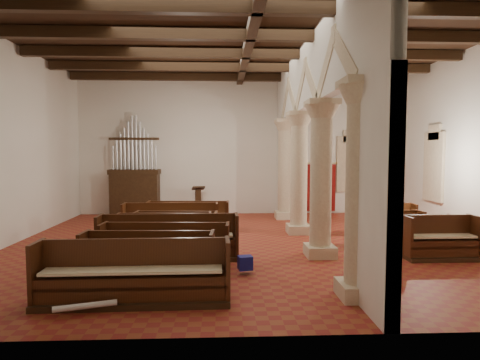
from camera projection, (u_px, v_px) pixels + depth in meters
name	position (u px, v px, depth m)	size (l,w,h in m)	color
floor	(248.00, 244.00, 11.95)	(14.00, 14.00, 0.00)	brown
ceiling	(248.00, 39.00, 11.53)	(14.00, 14.00, 0.00)	black
wall_back	(239.00, 146.00, 17.72)	(14.00, 0.02, 6.00)	white
wall_front	(275.00, 134.00, 5.76)	(14.00, 0.02, 6.00)	white
wall_left	(4.00, 143.00, 11.43)	(0.02, 12.00, 6.00)	white
wall_right	(480.00, 143.00, 12.04)	(0.02, 12.00, 6.00)	white
ceiling_beams	(248.00, 45.00, 11.54)	(13.80, 11.80, 0.30)	#332110
arcade	(309.00, 124.00, 11.78)	(0.90, 11.90, 6.00)	beige
window_right_b	(435.00, 167.00, 14.59)	(0.03, 1.00, 2.20)	#347654
window_back	(351.00, 164.00, 17.97)	(1.00, 0.03, 2.20)	#347654
pipe_organ	(135.00, 184.00, 17.14)	(2.10, 0.85, 4.40)	#332110
lectern	(198.00, 203.00, 17.30)	(0.60, 0.62, 1.30)	#392512
dossal_curtain	(318.00, 187.00, 17.92)	(1.80, 0.07, 2.17)	maroon
processional_banner	(379.00, 195.00, 17.63)	(0.62, 0.78, 2.70)	#332110
hymnal_box_a	(221.00, 280.00, 7.81)	(0.31, 0.25, 0.31)	#16309B
hymnal_box_b	(245.00, 263.00, 9.00)	(0.31, 0.25, 0.31)	navy
hymnal_box_c	(197.00, 235.00, 11.98)	(0.34, 0.28, 0.34)	navy
tube_heater_a	(85.00, 306.00, 6.73)	(0.10, 0.10, 1.02)	silver
tube_heater_b	(177.00, 284.00, 7.84)	(0.09, 0.09, 0.91)	white
nave_pew_0	(134.00, 283.00, 7.24)	(3.49, 0.83, 1.15)	#332110
nave_pew_1	(148.00, 267.00, 8.30)	(2.76, 0.87, 1.09)	#332110
nave_pew_2	(165.00, 253.00, 9.48)	(3.05, 0.88, 1.06)	#332110
nave_pew_3	(169.00, 245.00, 10.22)	(3.56, 0.84, 1.15)	#332110
nave_pew_4	(164.00, 237.00, 11.35)	(2.68, 0.77, 1.01)	#332110
nave_pew_5	(176.00, 233.00, 12.06)	(2.50, 0.78, 0.96)	#332110
nave_pew_6	(171.00, 225.00, 13.21)	(3.13, 0.74, 1.06)	#332110
nave_pew_7	(188.00, 221.00, 14.01)	(2.87, 0.81, 1.02)	#332110
aisle_pew_0	(440.00, 244.00, 10.27)	(1.87, 0.76, 1.11)	#332110
aisle_pew_1	(423.00, 238.00, 11.17)	(1.74, 0.75, 0.99)	#332110
aisle_pew_2	(393.00, 233.00, 11.90)	(1.74, 0.72, 1.00)	#332110
aisle_pew_3	(386.00, 225.00, 13.19)	(1.87, 0.81, 1.05)	#332110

